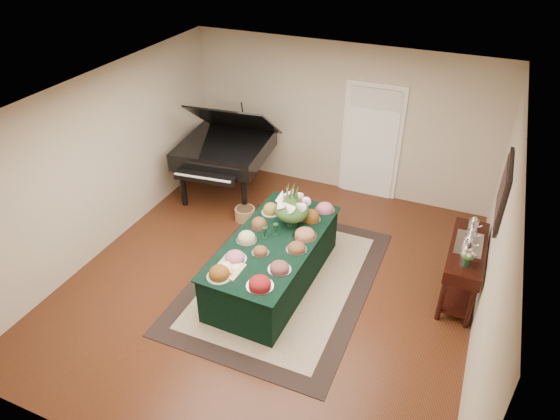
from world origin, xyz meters
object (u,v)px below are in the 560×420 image
at_px(buffet_table, 274,261).
at_px(grand_piano, 225,149).
at_px(floral_centerpiece, 292,206).
at_px(mahogany_sideboard, 466,258).

height_order(buffet_table, grand_piano, grand_piano).
bearing_deg(floral_centerpiece, buffet_table, -99.47).
distance_m(buffet_table, floral_centerpiece, 0.82).
xyz_separation_m(floral_centerpiece, mahogany_sideboard, (2.39, 0.25, -0.37)).
bearing_deg(mahogany_sideboard, buffet_table, -163.57).
bearing_deg(buffet_table, grand_piano, 132.69).
distance_m(buffet_table, grand_piano, 2.71).
bearing_deg(mahogany_sideboard, grand_piano, 164.01).
height_order(floral_centerpiece, grand_piano, grand_piano).
bearing_deg(grand_piano, floral_centerpiece, -38.19).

